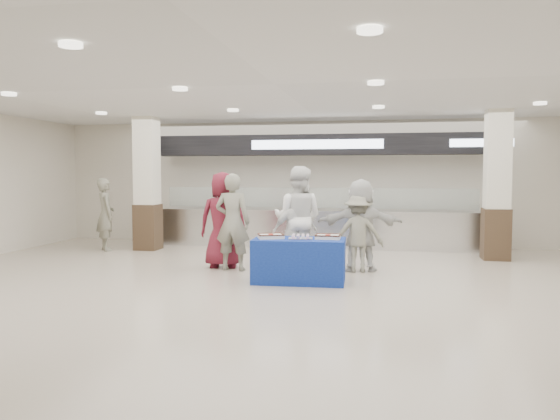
% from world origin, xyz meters
% --- Properties ---
extents(ground, '(14.00, 14.00, 0.00)m').
position_xyz_m(ground, '(0.00, 0.00, 0.00)').
color(ground, '#BEB3A2').
rests_on(ground, ground).
extents(serving_line, '(8.70, 0.85, 2.80)m').
position_xyz_m(serving_line, '(0.00, 5.40, 1.16)').
color(serving_line, silver).
rests_on(serving_line, ground).
extents(column_left, '(0.55, 0.55, 3.20)m').
position_xyz_m(column_left, '(-4.00, 4.20, 1.53)').
color(column_left, '#342417').
rests_on(column_left, ground).
extents(column_right, '(0.55, 0.55, 3.20)m').
position_xyz_m(column_right, '(4.00, 4.20, 1.53)').
color(column_right, '#342417').
rests_on(column_right, ground).
extents(display_table, '(1.58, 0.84, 0.75)m').
position_xyz_m(display_table, '(0.23, 0.98, 0.38)').
color(display_table, navy).
rests_on(display_table, ground).
extents(sheet_cake_left, '(0.51, 0.46, 0.09)m').
position_xyz_m(sheet_cake_left, '(-0.26, 0.93, 0.80)').
color(sheet_cake_left, white).
rests_on(sheet_cake_left, display_table).
extents(sheet_cake_right, '(0.42, 0.33, 0.09)m').
position_xyz_m(sheet_cake_right, '(0.71, 1.04, 0.79)').
color(sheet_cake_right, white).
rests_on(sheet_cake_right, display_table).
extents(cupcake_tray, '(0.44, 0.36, 0.07)m').
position_xyz_m(cupcake_tray, '(0.25, 0.97, 0.78)').
color(cupcake_tray, '#B5B4B9').
rests_on(cupcake_tray, display_table).
extents(civilian_maroon, '(0.99, 0.71, 1.89)m').
position_xyz_m(civilian_maroon, '(-1.47, 2.14, 0.94)').
color(civilian_maroon, maroon).
rests_on(civilian_maroon, ground).
extents(soldier_a, '(0.69, 0.47, 1.86)m').
position_xyz_m(soldier_a, '(-1.20, 1.87, 0.93)').
color(soldier_a, slate).
rests_on(soldier_a, ground).
extents(chef_tall, '(1.04, 0.84, 1.99)m').
position_xyz_m(chef_tall, '(0.02, 2.17, 1.00)').
color(chef_tall, white).
rests_on(chef_tall, ground).
extents(chef_short, '(0.94, 0.69, 1.49)m').
position_xyz_m(chef_short, '(-0.02, 2.00, 0.74)').
color(chef_short, white).
rests_on(chef_short, ground).
extents(soldier_b, '(0.99, 0.62, 1.47)m').
position_xyz_m(soldier_b, '(1.17, 2.18, 0.74)').
color(soldier_b, slate).
rests_on(soldier_b, ground).
extents(civilian_white, '(1.68, 0.70, 1.76)m').
position_xyz_m(civilian_white, '(1.20, 2.27, 0.88)').
color(civilian_white, silver).
rests_on(civilian_white, ground).
extents(soldier_bg, '(0.73, 0.75, 1.74)m').
position_xyz_m(soldier_bg, '(-4.93, 3.86, 0.87)').
color(soldier_bg, slate).
rests_on(soldier_bg, ground).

